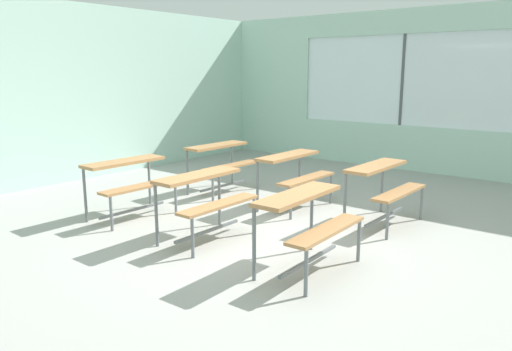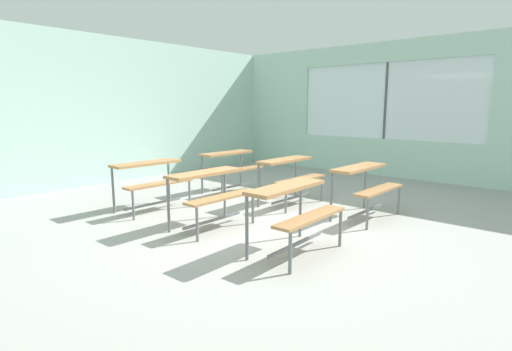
% 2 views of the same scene
% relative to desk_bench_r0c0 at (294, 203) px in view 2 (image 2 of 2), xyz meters
% --- Properties ---
extents(ground, '(10.00, 9.00, 0.05)m').
position_rel_desk_bench_r0c0_xyz_m(ground, '(0.36, 0.85, -0.59)').
color(ground, '#9E9E99').
extents(wall_back, '(10.00, 0.12, 3.00)m').
position_rel_desk_bench_r0c0_xyz_m(wall_back, '(0.36, 5.35, 0.94)').
color(wall_back, silver).
rests_on(wall_back, ground).
extents(wall_right, '(0.12, 9.00, 3.00)m').
position_rel_desk_bench_r0c0_xyz_m(wall_right, '(5.36, 0.72, 0.88)').
color(wall_right, silver).
rests_on(wall_right, ground).
extents(desk_bench_r0c0, '(1.11, 0.62, 0.74)m').
position_rel_desk_bench_r0c0_xyz_m(desk_bench_r0c0, '(0.00, 0.00, 0.00)').
color(desk_bench_r0c0, '#A87547').
rests_on(desk_bench_r0c0, ground).
extents(desk_bench_r0c1, '(1.11, 0.61, 0.74)m').
position_rel_desk_bench_r0c0_xyz_m(desk_bench_r0c1, '(1.80, 0.05, 0.00)').
color(desk_bench_r0c1, '#A87547').
rests_on(desk_bench_r0c1, ground).
extents(desk_bench_r1c0, '(1.10, 0.59, 0.74)m').
position_rel_desk_bench_r0c0_xyz_m(desk_bench_r1c0, '(0.03, 1.37, 0.00)').
color(desk_bench_r1c0, '#A87547').
rests_on(desk_bench_r1c0, ground).
extents(desk_bench_r1c1, '(1.11, 0.60, 0.74)m').
position_rel_desk_bench_r0c0_xyz_m(desk_bench_r1c1, '(1.76, 1.35, 0.00)').
color(desk_bench_r1c1, '#A87547').
rests_on(desk_bench_r1c1, ground).
extents(desk_bench_r2c0, '(1.11, 0.62, 0.74)m').
position_rel_desk_bench_r0c0_xyz_m(desk_bench_r2c0, '(0.04, 2.74, 0.00)').
color(desk_bench_r2c0, '#A87547').
rests_on(desk_bench_r2c0, ground).
extents(desk_bench_r2c1, '(1.12, 0.63, 0.74)m').
position_rel_desk_bench_r0c0_xyz_m(desk_bench_r2c1, '(1.81, 2.76, 0.00)').
color(desk_bench_r2c1, '#A87547').
rests_on(desk_bench_r2c1, ground).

